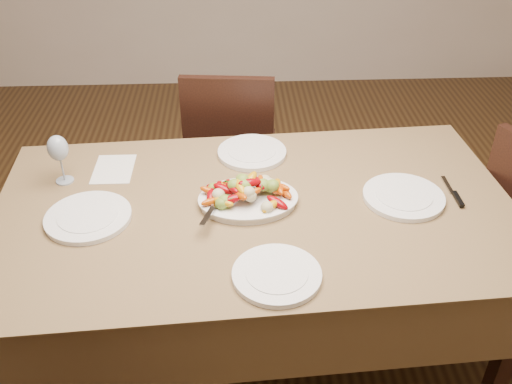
{
  "coord_description": "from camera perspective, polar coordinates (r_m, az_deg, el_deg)",
  "views": [
    {
      "loc": [
        -0.02,
        -1.44,
        1.94
      ],
      "look_at": [
        0.06,
        0.18,
        0.82
      ],
      "focal_mm": 40.0,
      "sensor_mm": 36.0,
      "label": 1
    }
  ],
  "objects": [
    {
      "name": "roasted_vegetables",
      "position": [
        1.98,
        -0.8,
        0.42
      ],
      "size": [
        0.29,
        0.21,
        0.09
      ],
      "primitive_type": null,
      "rotation": [
        0.0,
        0.0,
        0.06
      ],
      "color": "#790207",
      "rests_on": "serving_platter"
    },
    {
      "name": "dining_table",
      "position": [
        2.26,
        0.0,
        -9.27
      ],
      "size": [
        1.9,
        1.15,
        0.76
      ],
      "primitive_type": "cube",
      "rotation": [
        0.0,
        0.0,
        0.06
      ],
      "color": "brown",
      "rests_on": "ground"
    },
    {
      "name": "chair_far",
      "position": [
        2.91,
        -2.35,
        4.24
      ],
      "size": [
        0.46,
        0.46,
        0.95
      ],
      "primitive_type": null,
      "rotation": [
        0.0,
        0.0,
        3.04
      ],
      "color": "black",
      "rests_on": "ground"
    },
    {
      "name": "plate_near",
      "position": [
        1.73,
        2.09,
        -8.29
      ],
      "size": [
        0.27,
        0.27,
        0.02
      ],
      "primitive_type": "cylinder",
      "color": "white",
      "rests_on": "dining_table"
    },
    {
      "name": "serving_spoon",
      "position": [
        1.96,
        -2.58,
        -0.78
      ],
      "size": [
        0.29,
        0.14,
        0.03
      ],
      "primitive_type": null,
      "rotation": [
        0.0,
        0.0,
        -0.29
      ],
      "color": "#9EA0A8",
      "rests_on": "serving_platter"
    },
    {
      "name": "table_knife",
      "position": [
        2.19,
        19.09,
        -0.1
      ],
      "size": [
        0.02,
        0.2,
        0.01
      ],
      "primitive_type": null,
      "rotation": [
        0.0,
        0.0,
        -0.0
      ],
      "color": "#9EA0A8",
      "rests_on": "dining_table"
    },
    {
      "name": "serving_platter",
      "position": [
        2.02,
        -0.79,
        -0.92
      ],
      "size": [
        0.36,
        0.27,
        0.02
      ],
      "primitive_type": "ellipsoid",
      "rotation": [
        0.0,
        0.0,
        0.06
      ],
      "color": "white",
      "rests_on": "dining_table"
    },
    {
      "name": "menu_card",
      "position": [
        2.28,
        -14.05,
        2.24
      ],
      "size": [
        0.15,
        0.21,
        0.0
      ],
      "primitive_type": "cube",
      "rotation": [
        0.0,
        0.0,
        -0.01
      ],
      "color": "silver",
      "rests_on": "dining_table"
    },
    {
      "name": "wine_glass",
      "position": [
        2.21,
        -19.02,
        3.24
      ],
      "size": [
        0.08,
        0.08,
        0.2
      ],
      "primitive_type": null,
      "color": "#8C99A5",
      "rests_on": "dining_table"
    },
    {
      "name": "plate_left",
      "position": [
        2.03,
        -16.43,
        -2.44
      ],
      "size": [
        0.29,
        0.29,
        0.02
      ],
      "primitive_type": "cylinder",
      "color": "white",
      "rests_on": "dining_table"
    },
    {
      "name": "plate_far",
      "position": [
        2.31,
        -0.41,
        3.96
      ],
      "size": [
        0.28,
        0.28,
        0.02
      ],
      "primitive_type": "cylinder",
      "color": "white",
      "rests_on": "dining_table"
    },
    {
      "name": "plate_right",
      "position": [
        2.11,
        14.53,
        -0.49
      ],
      "size": [
        0.29,
        0.29,
        0.02
      ],
      "primitive_type": "cylinder",
      "color": "white",
      "rests_on": "dining_table"
    }
  ]
}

